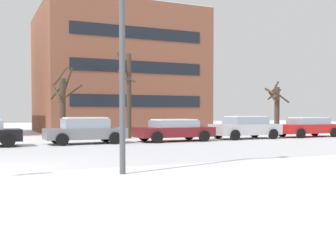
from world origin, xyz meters
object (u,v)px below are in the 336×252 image
object	(u,v)px
parked_car_maroon	(174,130)
parked_car_gray	(85,130)
street_lamp	(135,40)
parked_car_red	(308,127)
parked_car_silver	(245,127)

from	to	relation	value
parked_car_maroon	parked_car_gray	bearing A→B (deg)	177.92
street_lamp	parked_car_maroon	size ratio (longest dim) A/B	1.30
parked_car_red	parked_car_gray	bearing A→B (deg)	179.97
street_lamp	parked_car_red	xyz separation A→B (m)	(16.69, 11.22, -2.94)
street_lamp	parked_car_gray	xyz separation A→B (m)	(1.23, 11.23, -2.93)
parked_car_maroon	parked_car_silver	world-z (taller)	parked_car_silver
parked_car_gray	parked_car_maroon	size ratio (longest dim) A/B	0.93
street_lamp	parked_car_maroon	distance (m)	13.10
street_lamp	parked_car_red	size ratio (longest dim) A/B	1.30
parked_car_silver	parked_car_red	size ratio (longest dim) A/B	0.97
parked_car_gray	parked_car_maroon	bearing A→B (deg)	-2.08
parked_car_maroon	parked_car_red	bearing A→B (deg)	1.00
parked_car_silver	street_lamp	bearing A→B (deg)	-135.64
street_lamp	parked_car_red	world-z (taller)	street_lamp
parked_car_red	street_lamp	bearing A→B (deg)	-146.08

